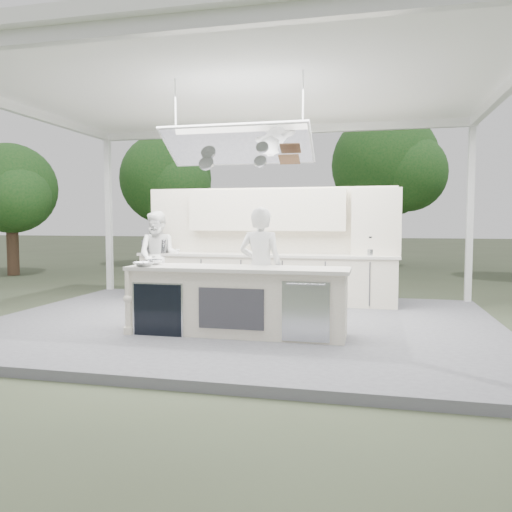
% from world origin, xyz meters
% --- Properties ---
extents(ground, '(90.00, 90.00, 0.00)m').
position_xyz_m(ground, '(0.00, 0.00, 0.00)').
color(ground, '#3F4831').
rests_on(ground, ground).
extents(stage_deck, '(8.00, 6.00, 0.12)m').
position_xyz_m(stage_deck, '(0.00, 0.00, 0.06)').
color(stage_deck, slate).
rests_on(stage_deck, ground).
extents(tent, '(8.20, 6.20, 3.86)m').
position_xyz_m(tent, '(0.00, -0.01, 3.71)').
color(tent, white).
rests_on(tent, ground).
extents(demo_island, '(3.10, 0.79, 0.95)m').
position_xyz_m(demo_island, '(0.18, -0.91, 0.60)').
color(demo_island, '#F2E8CD').
rests_on(demo_island, stage_deck).
extents(back_counter, '(5.08, 0.72, 0.95)m').
position_xyz_m(back_counter, '(0.00, 1.90, 0.60)').
color(back_counter, '#F2E8CD').
rests_on(back_counter, stage_deck).
extents(back_wall_unit, '(5.05, 0.48, 2.25)m').
position_xyz_m(back_wall_unit, '(0.44, 2.11, 1.57)').
color(back_wall_unit, '#F2E8CD').
rests_on(back_wall_unit, stage_deck).
extents(tree_cluster, '(19.55, 9.40, 5.85)m').
position_xyz_m(tree_cluster, '(-0.16, 9.77, 3.29)').
color(tree_cluster, '#513528').
rests_on(tree_cluster, ground).
extents(head_chef, '(0.69, 0.49, 1.79)m').
position_xyz_m(head_chef, '(0.44, -0.48, 1.02)').
color(head_chef, silver).
rests_on(head_chef, stage_deck).
extents(sous_chef, '(0.95, 0.79, 1.78)m').
position_xyz_m(sous_chef, '(-2.06, 1.55, 1.01)').
color(sous_chef, white).
rests_on(sous_chef, stage_deck).
extents(toaster_oven, '(0.52, 0.38, 0.27)m').
position_xyz_m(toaster_oven, '(-2.20, 1.70, 1.20)').
color(toaster_oven, silver).
rests_on(toaster_oven, back_counter).
extents(bowl_large, '(0.34, 0.34, 0.07)m').
position_xyz_m(bowl_large, '(-1.10, -1.15, 1.10)').
color(bowl_large, '#B5B8BC').
rests_on(bowl_large, demo_island).
extents(bowl_small, '(0.30, 0.30, 0.08)m').
position_xyz_m(bowl_small, '(-1.10, -0.83, 1.11)').
color(bowl_small, silver).
rests_on(bowl_small, demo_island).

